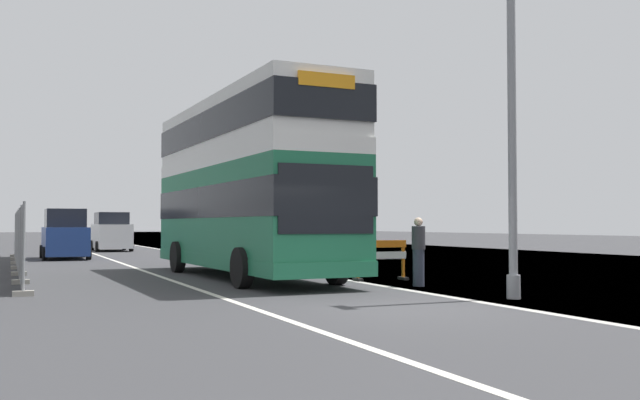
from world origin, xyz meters
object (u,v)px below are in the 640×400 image
Objects in this scene: car_oncoming_near at (65,236)px; roadworks_barrier at (381,256)px; double_decker_bus at (246,184)px; car_receding_mid at (111,233)px; lamppost_foreground at (512,111)px; pedestrian_at_kerb at (419,252)px.

roadworks_barrier is at bearing -66.71° from car_oncoming_near.
car_receding_mid is (-0.86, 23.23, -1.69)m from double_decker_bus.
lamppost_foreground reaches higher than car_receding_mid.
car_oncoming_near is 2.50× the size of pedestrian_at_kerb.
lamppost_foreground reaches higher than pedestrian_at_kerb.
double_decker_bus is 1.33× the size of lamppost_foreground.
pedestrian_at_kerb is at bearing -69.13° from car_oncoming_near.
double_decker_bus is 5.87m from pedestrian_at_kerb.
double_decker_bus is at bearing -87.87° from car_receding_mid.
car_receding_mid reaches higher than car_oncoming_near.
double_decker_bus is 14.72m from car_oncoming_near.
double_decker_bus is at bearing 140.03° from roadworks_barrier.
double_decker_bus is 4.53m from roadworks_barrier.
pedestrian_at_kerb is (3.06, -4.64, -1.88)m from double_decker_bus.
car_oncoming_near is at bearing 108.45° from lamppost_foreground.
lamppost_foreground is at bearing -87.84° from roadworks_barrier.
roadworks_barrier is 18.11m from car_oncoming_near.
car_oncoming_near is at bearing 106.16° from double_decker_bus.
pedestrian_at_kerb reaches higher than roadworks_barrier.
car_oncoming_near is 9.73m from car_receding_mid.
double_decker_bus is at bearing 112.31° from lamppost_foreground.
pedestrian_at_kerb is at bearing -56.63° from double_decker_bus.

